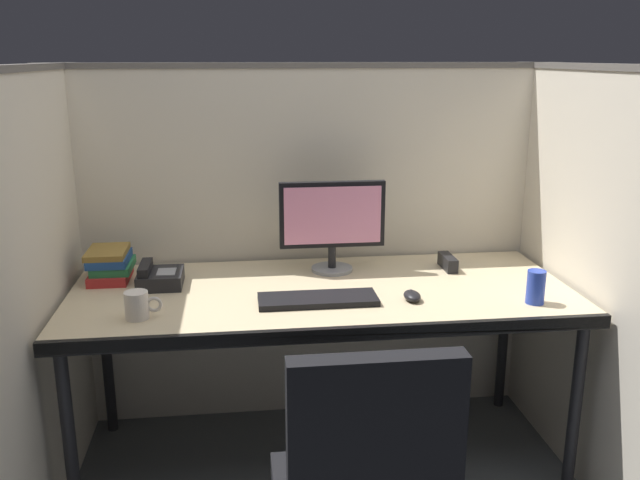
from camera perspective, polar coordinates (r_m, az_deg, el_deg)
The scene contains 12 objects.
cubicle_partition_rear at distance 2.98m, azimuth -0.93°, elevation -0.43°, with size 2.21×0.06×1.57m.
cubicle_partition_left at distance 2.54m, azimuth -22.47°, elevation -4.45°, with size 0.06×1.41×1.57m.
cubicle_partition_right at distance 2.77m, azimuth 21.32°, elevation -2.75°, with size 0.06×1.41×1.57m.
desk at distance 2.58m, azimuth 0.17°, elevation -5.28°, with size 1.90×0.80×0.74m.
monitor_center at distance 2.73m, azimuth 1.04°, elevation 1.70°, with size 0.43×0.17×0.37m.
keyboard_main at distance 2.44m, azimuth -0.19°, elevation -5.05°, with size 0.43×0.15×0.02m, color black.
computer_mouse at distance 2.48m, azimuth 7.81°, elevation -4.71°, with size 0.06×0.10×0.04m.
book_stack at distance 2.79m, azimuth -17.35°, elevation -1.98°, with size 0.17×0.22×0.12m.
red_stapler at distance 2.86m, azimuth 10.77°, elevation -1.86°, with size 0.04×0.15×0.06m, color black.
desk_phone at distance 2.68m, azimuth -13.49°, elevation -3.08°, with size 0.17×0.19×0.09m.
coffee_mug at distance 2.36m, azimuth -15.20°, elevation -5.35°, with size 0.13×0.08×0.09m.
soda_can at distance 2.53m, azimuth 17.82°, elevation -3.81°, with size 0.07×0.07×0.12m, color #263FB2.
Camera 1 is at (-0.30, -2.11, 1.60)m, focal length 37.76 mm.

